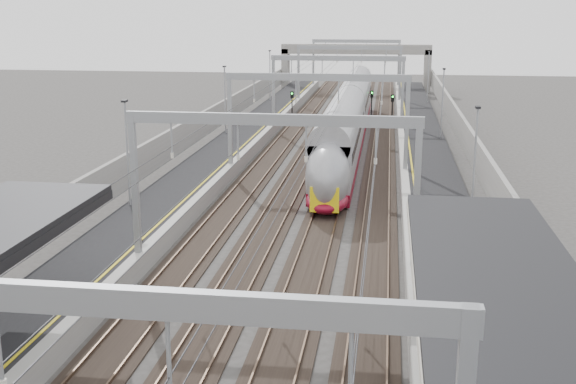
% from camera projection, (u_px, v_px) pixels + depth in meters
% --- Properties ---
extents(platform_left, '(4.00, 120.00, 1.00)m').
position_uv_depth(platform_left, '(218.00, 161.00, 55.89)').
color(platform_left, black).
rests_on(platform_left, ground).
extents(platform_right, '(4.00, 120.00, 1.00)m').
position_uv_depth(platform_right, '(427.00, 167.00, 53.76)').
color(platform_right, black).
rests_on(platform_right, ground).
extents(tracks, '(11.40, 140.00, 0.20)m').
position_uv_depth(tracks, '(320.00, 170.00, 54.94)').
color(tracks, black).
rests_on(tracks, ground).
extents(overhead_line, '(13.00, 140.00, 6.60)m').
position_uv_depth(overhead_line, '(329.00, 81.00, 59.78)').
color(overhead_line, gray).
rests_on(overhead_line, platform_left).
extents(overbridge, '(22.00, 2.20, 6.90)m').
position_uv_depth(overbridge, '(356.00, 55.00, 106.43)').
color(overbridge, gray).
rests_on(overbridge, ground).
extents(wall_left, '(0.30, 120.00, 3.20)m').
position_uv_depth(wall_left, '(177.00, 146.00, 56.05)').
color(wall_left, gray).
rests_on(wall_left, ground).
extents(wall_right, '(0.30, 120.00, 3.20)m').
position_uv_depth(wall_right, '(472.00, 154.00, 53.06)').
color(wall_right, gray).
rests_on(wall_right, ground).
extents(train, '(2.68, 48.91, 4.25)m').
position_uv_depth(train, '(348.00, 125.00, 63.19)').
color(train, maroon).
rests_on(train, ground).
extents(signal_green, '(0.32, 0.32, 3.48)m').
position_uv_depth(signal_green, '(292.00, 101.00, 76.79)').
color(signal_green, black).
rests_on(signal_green, ground).
extents(signal_red_near, '(0.32, 0.32, 3.48)m').
position_uv_depth(signal_red_near, '(372.00, 100.00, 77.48)').
color(signal_red_near, black).
rests_on(signal_red_near, ground).
extents(signal_red_far, '(0.32, 0.32, 3.48)m').
position_uv_depth(signal_red_far, '(392.00, 105.00, 74.00)').
color(signal_red_far, black).
rests_on(signal_red_far, ground).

